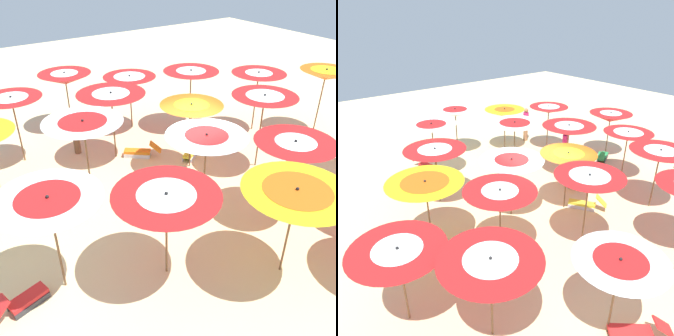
# 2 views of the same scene
# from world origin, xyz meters

# --- Properties ---
(ground) EXTENTS (42.44, 42.44, 0.04)m
(ground) POSITION_xyz_m (0.00, 0.00, -0.02)
(ground) COLOR beige
(beach_umbrella_2) EXTENTS (2.16, 2.16, 2.36)m
(beach_umbrella_2) POSITION_xyz_m (3.30, -2.56, 2.15)
(beach_umbrella_2) COLOR brown
(beach_umbrella_2) RESTS_ON ground
(beach_umbrella_3) EXTENTS (2.04, 2.04, 2.19)m
(beach_umbrella_3) POSITION_xyz_m (4.50, -0.51, 1.95)
(beach_umbrella_3) COLOR brown
(beach_umbrella_3) RESTS_ON ground
(beach_umbrella_4) EXTENTS (2.04, 2.04, 2.27)m
(beach_umbrella_4) POSITION_xyz_m (6.05, 1.48, 2.00)
(beach_umbrella_4) COLOR brown
(beach_umbrella_4) RESTS_ON ground
(beach_umbrella_5) EXTENTS (2.01, 2.01, 2.19)m
(beach_umbrella_5) POSITION_xyz_m (-2.47, -4.89, 1.93)
(beach_umbrella_5) COLOR brown
(beach_umbrella_5) RESTS_ON ground
(beach_umbrella_6) EXTENTS (2.06, 2.06, 2.56)m
(beach_umbrella_6) POSITION_xyz_m (-0.53, -2.48, 2.31)
(beach_umbrella_6) COLOR brown
(beach_umbrella_6) RESTS_ON ground
(beach_umbrella_7) EXTENTS (2.00, 2.00, 2.28)m
(beach_umbrella_7) POSITION_xyz_m (0.71, -0.60, 2.05)
(beach_umbrella_7) COLOR brown
(beach_umbrella_7) RESTS_ON ground
(beach_umbrella_8) EXTENTS (2.26, 2.26, 2.41)m
(beach_umbrella_8) POSITION_xyz_m (2.70, 1.17, 2.15)
(beach_umbrella_8) COLOR brown
(beach_umbrella_8) RESTS_ON ground
(beach_umbrella_9) EXTENTS (1.96, 1.96, 2.37)m
(beach_umbrella_9) POSITION_xyz_m (4.26, 3.93, 2.15)
(beach_umbrella_9) COLOR brown
(beach_umbrella_9) RESTS_ON ground
(beach_umbrella_10) EXTENTS (2.24, 2.24, 2.27)m
(beach_umbrella_10) POSITION_xyz_m (-4.61, -3.28, 2.02)
(beach_umbrella_10) COLOR brown
(beach_umbrella_10) RESTS_ON ground
(beach_umbrella_11) EXTENTS (2.11, 2.11, 2.30)m
(beach_umbrella_11) POSITION_xyz_m (-2.79, -1.22, 2.05)
(beach_umbrella_11) COLOR brown
(beach_umbrella_11) RESTS_ON ground
(beach_umbrella_12) EXTENTS (2.23, 2.23, 2.24)m
(beach_umbrella_12) POSITION_xyz_m (-1.13, 0.30, 2.02)
(beach_umbrella_12) COLOR brown
(beach_umbrella_12) RESTS_ON ground
(beach_umbrella_13) EXTENTS (2.23, 2.23, 2.45)m
(beach_umbrella_13) POSITION_xyz_m (1.10, 2.83, 2.20)
(beach_umbrella_13) COLOR brown
(beach_umbrella_13) RESTS_ON ground
(beach_umbrella_14) EXTENTS (2.03, 2.03, 2.23)m
(beach_umbrella_14) POSITION_xyz_m (2.51, 5.32, 1.98)
(beach_umbrella_14) COLOR brown
(beach_umbrella_14) RESTS_ON ground
(beach_umbrella_15) EXTENTS (2.18, 2.18, 2.17)m
(beach_umbrella_15) POSITION_xyz_m (-5.94, -1.68, 1.94)
(beach_umbrella_15) COLOR brown
(beach_umbrella_15) RESTS_ON ground
(beach_umbrella_16) EXTENTS (2.30, 2.30, 2.33)m
(beach_umbrella_16) POSITION_xyz_m (-4.22, 0.49, 2.10)
(beach_umbrella_16) COLOR brown
(beach_umbrella_16) RESTS_ON ground
(beach_umbrella_17) EXTENTS (2.29, 2.29, 2.25)m
(beach_umbrella_17) POSITION_xyz_m (-2.76, 2.71, 2.04)
(beach_umbrella_17) COLOR brown
(beach_umbrella_17) RESTS_ON ground
(beach_umbrella_18) EXTENTS (2.14, 2.14, 2.47)m
(beach_umbrella_18) POSITION_xyz_m (-1.83, 4.80, 2.24)
(beach_umbrella_18) COLOR brown
(beach_umbrella_18) RESTS_ON ground
(beach_umbrella_19) EXTENTS (1.98, 1.98, 2.38)m
(beach_umbrella_19) POSITION_xyz_m (0.28, 6.44, 2.15)
(beach_umbrella_19) COLOR brown
(beach_umbrella_19) RESTS_ON ground
(lounger_0) EXTENTS (1.28, 0.82, 0.59)m
(lounger_0) POSITION_xyz_m (5.41, 1.16, 0.20)
(lounger_0) COLOR #333338
(lounger_0) RESTS_ON ground
(lounger_1) EXTENTS (1.01, 1.32, 0.62)m
(lounger_1) POSITION_xyz_m (1.26, -1.14, 0.20)
(lounger_1) COLOR silver
(lounger_1) RESTS_ON ground
(lounger_2) EXTENTS (1.08, 1.24, 0.57)m
(lounger_2) POSITION_xyz_m (2.21, 0.45, 0.20)
(lounger_2) COLOR silver
(lounger_2) RESTS_ON ground
(lounger_3) EXTENTS (0.64, 1.28, 0.59)m
(lounger_3) POSITION_xyz_m (-1.91, 5.73, 0.21)
(lounger_3) COLOR #333338
(lounger_3) RESTS_ON ground
(lounger_4) EXTENTS (1.31, 1.20, 0.56)m
(lounger_4) POSITION_xyz_m (-2.13, -5.39, 0.20)
(lounger_4) COLOR olive
(lounger_4) RESTS_ON ground
(beachgoer_0) EXTENTS (0.30, 0.30, 1.60)m
(beachgoer_0) POSITION_xyz_m (3.72, 2.18, 0.83)
(beachgoer_0) COLOR brown
(beachgoer_0) RESTS_ON ground
(beachgoer_2) EXTENTS (0.30, 0.30, 1.86)m
(beachgoer_2) POSITION_xyz_m (4.21, 5.59, 0.99)
(beachgoer_2) COLOR #A3704C
(beachgoer_2) RESTS_ON ground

